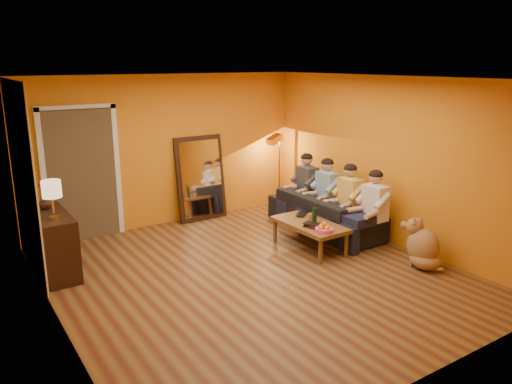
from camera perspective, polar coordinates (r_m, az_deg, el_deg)
room_shell at (r=6.74m, az=-1.88°, el=1.81°), size 5.00×5.50×2.60m
white_accent at (r=7.21m, az=-25.07°, el=1.27°), size 0.02×1.90×2.58m
doorway_recess at (r=8.48m, az=-19.47°, el=1.94°), size 1.06×0.30×2.10m
door_jamb_left at (r=8.25m, az=-23.08°, el=1.26°), size 0.08×0.06×2.20m
door_jamb_right at (r=8.52m, az=-15.56°, el=2.30°), size 0.08×0.06×2.20m
door_header at (r=8.21m, az=-19.90°, el=9.08°), size 1.22×0.06×0.08m
mirror_frame at (r=9.05m, az=-6.35°, el=1.59°), size 0.92×0.27×1.51m
mirror_glass at (r=9.01m, az=-6.24°, el=1.54°), size 0.78×0.21×1.35m
sideboard at (r=7.29m, az=-22.18°, el=-5.46°), size 0.44×1.18×0.85m
table_lamp at (r=6.81m, az=-22.22°, el=-0.85°), size 0.24×0.24×0.51m
sofa at (r=8.55m, az=7.85°, el=-2.32°), size 2.16×0.85×0.63m
coffee_table at (r=7.72m, az=6.10°, el=-4.99°), size 0.63×1.23×0.42m
floor_lamp at (r=9.61m, az=2.68°, el=2.21°), size 0.33×0.27×1.44m
dog at (r=7.34m, az=18.58°, el=-5.53°), size 0.53×0.69×0.72m
person_far_left at (r=7.87m, az=13.41°, el=-1.88°), size 0.70×0.44×1.22m
person_mid_left at (r=8.24m, az=10.65°, el=-0.98°), size 0.70×0.44×1.22m
person_mid_right at (r=8.63m, az=8.13°, el=-0.15°), size 0.70×0.44×1.22m
person_far_right at (r=9.03m, az=5.84°, el=0.60°), size 0.70×0.44×1.22m
fruit_bowl at (r=7.24m, az=7.80°, el=-3.97°), size 0.26×0.26×0.16m
wine_bottle at (r=7.60m, az=6.71°, el=-2.43°), size 0.07×0.07×0.31m
tumbler at (r=7.80m, az=6.28°, el=-2.80°), size 0.12×0.12×0.09m
laptop at (r=8.02m, az=5.56°, el=-2.55°), size 0.39×0.37×0.03m
book_lower at (r=7.40m, az=6.05°, el=-4.08°), size 0.23×0.26×0.02m
book_mid at (r=7.40m, az=6.06°, el=-3.90°), size 0.22×0.28×0.02m
book_upper at (r=7.38m, az=6.10°, el=-3.80°), size 0.25×0.28×0.02m
vase at (r=7.38m, az=-22.96°, el=-1.11°), size 0.17×0.17×0.18m
flowers at (r=7.33m, az=-23.14°, el=0.58°), size 0.17×0.17×0.39m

